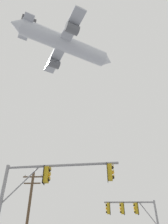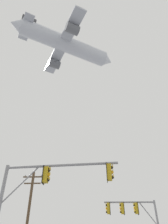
{
  "view_description": "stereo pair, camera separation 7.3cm",
  "coord_description": "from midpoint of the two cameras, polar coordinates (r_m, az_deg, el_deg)",
  "views": [
    {
      "loc": [
        -0.39,
        -3.82,
        1.71
      ],
      "look_at": [
        -1.09,
        16.87,
        15.81
      ],
      "focal_mm": 34.35,
      "sensor_mm": 36.0,
      "label": 1
    },
    {
      "loc": [
        -0.32,
        -3.82,
        1.71
      ],
      "look_at": [
        -1.09,
        16.87,
        15.81
      ],
      "focal_mm": 34.35,
      "sensor_mm": 36.0,
      "label": 2
    }
  ],
  "objects": [
    {
      "name": "airplane",
      "position": [
        54.2,
        -5.12,
        17.53
      ],
      "size": [
        24.54,
        18.95,
        7.17
      ],
      "color": "#B7BCC6"
    },
    {
      "name": "utility_pole",
      "position": [
        24.33,
        -14.83,
        -25.33
      ],
      "size": [
        2.2,
        0.28,
        9.54
      ],
      "color": "brown",
      "rests_on": "ground"
    },
    {
      "name": "signal_pole_near",
      "position": [
        12.85,
        -11.16,
        -19.76
      ],
      "size": [
        6.69,
        0.86,
        6.33
      ],
      "color": "gray",
      "rests_on": "ground"
    },
    {
      "name": "signal_pole_far",
      "position": [
        21.3,
        13.59,
        -25.61
      ],
      "size": [
        4.62,
        0.5,
        6.01
      ],
      "color": "gray",
      "rests_on": "ground"
    }
  ]
}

